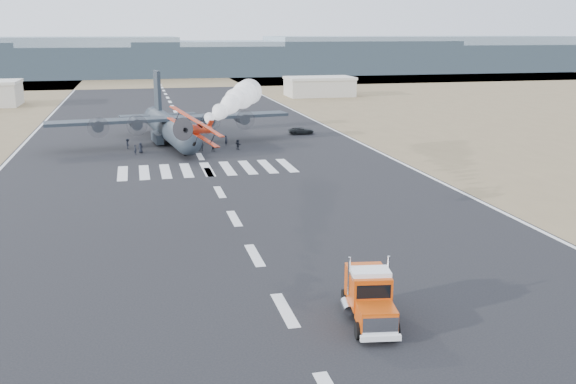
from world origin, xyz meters
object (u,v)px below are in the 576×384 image
object	(u,v)px
semi_truck	(369,295)
crew_h	(214,147)
transport_aircraft	(170,126)
crew_c	(128,144)
crew_b	(201,145)
support_vehicle	(301,131)
hangar_right	(319,86)
crew_e	(141,148)
crew_g	(226,140)
crew_d	(197,145)
crew_a	(135,150)
aerobatic_biplane	(196,129)
crew_f	(238,144)

from	to	relation	value
semi_truck	crew_h	distance (m)	66.92
transport_aircraft	crew_c	size ratio (longest dim) A/B	24.65
crew_b	support_vehicle	bearing A→B (deg)	51.23
semi_truck	crew_c	world-z (taller)	semi_truck
hangar_right	semi_truck	world-z (taller)	hangar_right
hangar_right	transport_aircraft	world-z (taller)	transport_aircraft
crew_e	crew_c	bearing A→B (deg)	-60.26
support_vehicle	crew_g	xyz separation A→B (m)	(-16.10, -9.20, 0.22)
crew_d	crew_a	bearing A→B (deg)	81.96
transport_aircraft	crew_e	size ratio (longest dim) A/B	24.53
support_vehicle	crew_d	bearing A→B (deg)	119.20
aerobatic_biplane	crew_c	distance (m)	51.03
semi_truck	crew_g	distance (m)	72.42
hangar_right	crew_d	distance (m)	95.70
hangar_right	aerobatic_biplane	xyz separation A→B (m)	(-50.10, -129.73, 7.40)
transport_aircraft	crew_g	world-z (taller)	transport_aircraft
aerobatic_biplane	crew_h	size ratio (longest dim) A/B	3.45
crew_a	crew_b	distance (m)	10.90
transport_aircraft	crew_d	distance (m)	9.01
crew_e	crew_h	distance (m)	12.01
transport_aircraft	crew_b	bearing A→B (deg)	-69.24
crew_c	crew_e	bearing A→B (deg)	-169.60
support_vehicle	crew_d	world-z (taller)	crew_d
crew_b	transport_aircraft	bearing A→B (deg)	136.29
transport_aircraft	support_vehicle	size ratio (longest dim) A/B	8.67
crew_a	semi_truck	bearing A→B (deg)	166.28
hangar_right	crew_c	world-z (taller)	hangar_right
crew_f	aerobatic_biplane	bearing A→B (deg)	140.22
crew_c	aerobatic_biplane	bearing A→B (deg)	173.30
crew_g	crew_e	bearing A→B (deg)	144.29
support_vehicle	crew_e	distance (m)	33.58
hangar_right	crew_h	xyz separation A→B (m)	(-43.33, -86.15, -2.18)
aerobatic_biplane	crew_f	world-z (taller)	aerobatic_biplane
support_vehicle	crew_b	bearing A→B (deg)	121.98
crew_b	crew_d	distance (m)	1.21
crew_h	crew_d	bearing A→B (deg)	130.24
crew_a	crew_g	size ratio (longest dim) A/B	0.88
hangar_right	crew_h	world-z (taller)	hangar_right
crew_e	hangar_right	bearing A→B (deg)	-118.81
transport_aircraft	crew_b	world-z (taller)	transport_aircraft
crew_a	crew_h	size ratio (longest dim) A/B	0.95
transport_aircraft	crew_a	bearing A→B (deg)	-130.23
crew_a	crew_d	size ratio (longest dim) A/B	0.90
hangar_right	crew_h	size ratio (longest dim) A/B	12.32
crew_g	crew_a	bearing A→B (deg)	147.62
crew_c	crew_h	bearing A→B (deg)	-128.30
crew_e	crew_h	xyz separation A→B (m)	(11.90, -1.63, -0.03)
transport_aircraft	crew_a	xyz separation A→B (m)	(-6.20, -9.56, -2.36)
transport_aircraft	crew_f	world-z (taller)	transport_aircraft
transport_aircraft	crew_d	bearing A→B (deg)	-70.09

